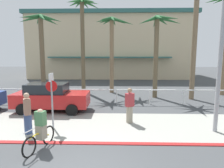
% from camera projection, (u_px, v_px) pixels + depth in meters
% --- Properties ---
extents(ground_plane, '(80.00, 80.00, 0.00)m').
position_uv_depth(ground_plane, '(102.00, 99.00, 15.60)').
color(ground_plane, '#424447').
extents(sidewalk_strip, '(44.00, 4.00, 0.02)m').
position_uv_depth(sidewalk_strip, '(93.00, 125.00, 9.87)').
color(sidewalk_strip, '#9E9E93').
rests_on(sidewalk_strip, ground).
extents(curb_paint, '(44.00, 0.24, 0.03)m').
position_uv_depth(curb_paint, '(86.00, 143.00, 7.89)').
color(curb_paint, maroon).
rests_on(curb_paint, ground).
extents(building_backdrop, '(23.20, 13.00, 9.15)m').
position_uv_depth(building_backdrop, '(111.00, 47.00, 32.53)').
color(building_backdrop, beige).
rests_on(building_backdrop, ground).
extents(rail_fence, '(20.49, 0.08, 1.04)m').
position_uv_depth(rail_fence, '(100.00, 92.00, 14.00)').
color(rail_fence, white).
rests_on(rail_fence, ground).
extents(stop_sign_bike_lane, '(0.52, 0.56, 2.56)m').
position_uv_depth(stop_sign_bike_lane, '(52.00, 93.00, 9.28)').
color(stop_sign_bike_lane, gray).
rests_on(stop_sign_bike_lane, ground).
extents(palm_tree_1, '(3.30, 3.28, 6.38)m').
position_uv_depth(palm_tree_1, '(41.00, 36.00, 15.46)').
color(palm_tree_1, brown).
rests_on(palm_tree_1, ground).
extents(palm_tree_2, '(2.89, 3.66, 8.14)m').
position_uv_depth(palm_tree_2, '(83.00, 21.00, 17.75)').
color(palm_tree_2, brown).
rests_on(palm_tree_2, ground).
extents(palm_tree_3, '(3.35, 3.48, 6.60)m').
position_uv_depth(palm_tree_3, '(112.00, 34.00, 17.69)').
color(palm_tree_3, '#846B4C').
rests_on(palm_tree_3, ground).
extents(palm_tree_4, '(3.24, 3.51, 6.33)m').
position_uv_depth(palm_tree_4, '(157.00, 34.00, 15.54)').
color(palm_tree_4, brown).
rests_on(palm_tree_4, ground).
extents(palm_tree_5, '(3.13, 3.64, 9.55)m').
position_uv_depth(palm_tree_5, '(197.00, 3.00, 14.61)').
color(palm_tree_5, '#756047').
rests_on(palm_tree_5, ground).
extents(car_red_1, '(4.40, 2.02, 1.69)m').
position_uv_depth(car_red_1, '(51.00, 97.00, 12.26)').
color(car_red_1, red).
rests_on(car_red_1, ground).
extents(cyclist_yellow_0, '(0.54, 1.77, 1.50)m').
position_uv_depth(cyclist_yellow_0, '(40.00, 130.00, 7.38)').
color(cyclist_yellow_0, black).
rests_on(cyclist_yellow_0, ground).
extents(pedestrian_0, '(0.44, 0.48, 1.81)m').
position_uv_depth(pedestrian_0, '(28.00, 115.00, 8.73)').
color(pedestrian_0, '#384C7A').
rests_on(pedestrian_0, ground).
extents(pedestrian_1, '(0.48, 0.44, 1.76)m').
position_uv_depth(pedestrian_1, '(130.00, 107.00, 10.15)').
color(pedestrian_1, gray).
rests_on(pedestrian_1, ground).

